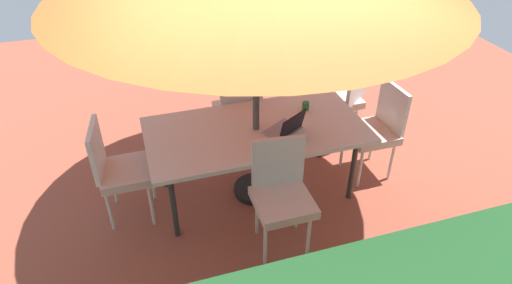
{
  "coord_description": "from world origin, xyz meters",
  "views": [
    {
      "loc": [
        1.01,
        3.24,
        2.94
      ],
      "look_at": [
        0.0,
        0.0,
        0.6
      ],
      "focal_mm": 31.32,
      "sensor_mm": 36.0,
      "label": 1
    }
  ],
  "objects_px": {
    "chair_north": "(281,192)",
    "chair_east": "(119,167)",
    "dining_table": "(256,133)",
    "cup": "(306,106)",
    "chair_southwest": "(343,96)",
    "laptop": "(286,128)",
    "chair_south": "(239,109)",
    "chair_west": "(376,127)"
  },
  "relations": [
    {
      "from": "dining_table",
      "to": "laptop",
      "type": "relative_size",
      "value": 4.96
    },
    {
      "from": "chair_north",
      "to": "chair_west",
      "type": "xyz_separation_m",
      "value": [
        -1.24,
        -0.63,
        0.0
      ]
    },
    {
      "from": "dining_table",
      "to": "chair_southwest",
      "type": "relative_size",
      "value": 2.03
    },
    {
      "from": "chair_southwest",
      "to": "chair_west",
      "type": "xyz_separation_m",
      "value": [
        -0.03,
        0.68,
        0.0
      ]
    },
    {
      "from": "dining_table",
      "to": "chair_east",
      "type": "relative_size",
      "value": 2.03
    },
    {
      "from": "chair_north",
      "to": "chair_south",
      "type": "distance_m",
      "value": 1.38
    },
    {
      "from": "chair_north",
      "to": "cup",
      "type": "distance_m",
      "value": 1.04
    },
    {
      "from": "dining_table",
      "to": "laptop",
      "type": "height_order",
      "value": "laptop"
    },
    {
      "from": "chair_east",
      "to": "laptop",
      "type": "height_order",
      "value": "chair_east"
    },
    {
      "from": "chair_southwest",
      "to": "cup",
      "type": "bearing_deg",
      "value": -2.56
    },
    {
      "from": "dining_table",
      "to": "chair_southwest",
      "type": "height_order",
      "value": "chair_southwest"
    },
    {
      "from": "chair_north",
      "to": "chair_southwest",
      "type": "distance_m",
      "value": 1.79
    },
    {
      "from": "laptop",
      "to": "cup",
      "type": "relative_size",
      "value": 4.9
    },
    {
      "from": "chair_south",
      "to": "laptop",
      "type": "xyz_separation_m",
      "value": [
        -0.21,
        0.85,
        0.24
      ]
    },
    {
      "from": "laptop",
      "to": "chair_north",
      "type": "bearing_deg",
      "value": 35.54
    },
    {
      "from": "chair_north",
      "to": "chair_east",
      "type": "distance_m",
      "value": 1.44
    },
    {
      "from": "chair_southwest",
      "to": "chair_west",
      "type": "relative_size",
      "value": 1.0
    },
    {
      "from": "chair_southwest",
      "to": "laptop",
      "type": "height_order",
      "value": "chair_southwest"
    },
    {
      "from": "chair_north",
      "to": "dining_table",
      "type": "bearing_deg",
      "value": 97.08
    },
    {
      "from": "cup",
      "to": "chair_north",
      "type": "bearing_deg",
      "value": 57.11
    },
    {
      "from": "dining_table",
      "to": "chair_south",
      "type": "height_order",
      "value": "chair_south"
    },
    {
      "from": "chair_south",
      "to": "chair_north",
      "type": "bearing_deg",
      "value": 91.4
    },
    {
      "from": "chair_north",
      "to": "chair_east",
      "type": "bearing_deg",
      "value": 156.36
    },
    {
      "from": "chair_north",
      "to": "chair_south",
      "type": "relative_size",
      "value": 1.0
    },
    {
      "from": "chair_west",
      "to": "cup",
      "type": "bearing_deg",
      "value": -110.18
    },
    {
      "from": "chair_east",
      "to": "laptop",
      "type": "xyz_separation_m",
      "value": [
        -1.48,
        0.2,
        0.24
      ]
    },
    {
      "from": "cup",
      "to": "chair_south",
      "type": "bearing_deg",
      "value": -44.92
    },
    {
      "from": "chair_east",
      "to": "cup",
      "type": "xyz_separation_m",
      "value": [
        -1.8,
        -0.12,
        0.24
      ]
    },
    {
      "from": "chair_north",
      "to": "chair_southwest",
      "type": "xyz_separation_m",
      "value": [
        -1.21,
        -1.32,
        0.0
      ]
    },
    {
      "from": "dining_table",
      "to": "chair_north",
      "type": "xyz_separation_m",
      "value": [
        -0.0,
        0.68,
        -0.14
      ]
    },
    {
      "from": "chair_east",
      "to": "laptop",
      "type": "bearing_deg",
      "value": -90.22
    },
    {
      "from": "dining_table",
      "to": "chair_south",
      "type": "distance_m",
      "value": 0.72
    },
    {
      "from": "laptop",
      "to": "chair_west",
      "type": "bearing_deg",
      "value": 154.74
    },
    {
      "from": "chair_east",
      "to": "cup",
      "type": "relative_size",
      "value": 11.97
    },
    {
      "from": "chair_west",
      "to": "laptop",
      "type": "xyz_separation_m",
      "value": [
        1.01,
        0.1,
        0.24
      ]
    },
    {
      "from": "dining_table",
      "to": "chair_southwest",
      "type": "bearing_deg",
      "value": -152.23
    },
    {
      "from": "chair_south",
      "to": "chair_east",
      "type": "relative_size",
      "value": 1.0
    },
    {
      "from": "chair_southwest",
      "to": "chair_east",
      "type": "bearing_deg",
      "value": -24.24
    },
    {
      "from": "chair_west",
      "to": "laptop",
      "type": "bearing_deg",
      "value": -86.59
    },
    {
      "from": "chair_west",
      "to": "laptop",
      "type": "height_order",
      "value": "chair_west"
    },
    {
      "from": "dining_table",
      "to": "chair_southwest",
      "type": "xyz_separation_m",
      "value": [
        -1.21,
        -0.64,
        -0.14
      ]
    },
    {
      "from": "dining_table",
      "to": "cup",
      "type": "height_order",
      "value": "cup"
    }
  ]
}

